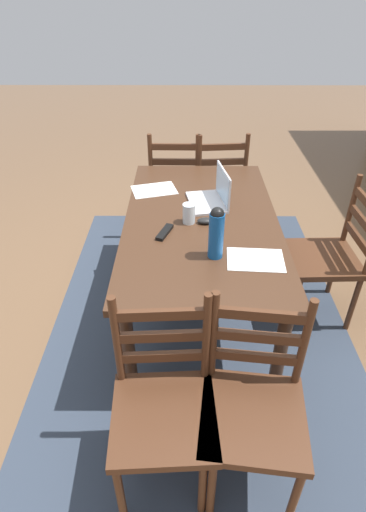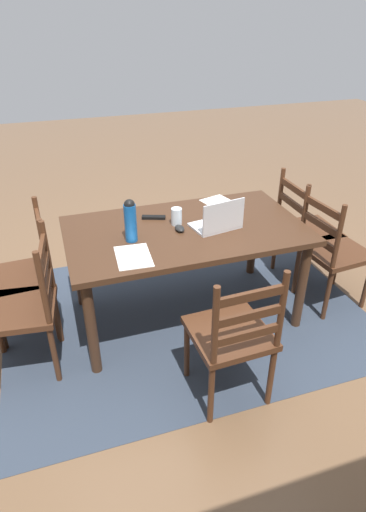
{
  "view_description": "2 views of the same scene",
  "coord_description": "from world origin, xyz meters",
  "px_view_note": "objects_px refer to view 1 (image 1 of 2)",
  "views": [
    {
      "loc": [
        2.15,
        -0.1,
        1.98
      ],
      "look_at": [
        0.03,
        -0.11,
        0.49
      ],
      "focal_mm": 28.38,
      "sensor_mm": 36.0,
      "label": 1
    },
    {
      "loc": [
        0.85,
        2.52,
        2.08
      ],
      "look_at": [
        -0.02,
        -0.13,
        0.44
      ],
      "focal_mm": 30.0,
      "sensor_mm": 36.0,
      "label": 2
    }
  ],
  "objects_px": {
    "chair_right_far": "(253,407)",
    "computer_mouse": "(206,221)",
    "laptop": "(214,195)",
    "drinking_glass": "(189,213)",
    "chair_left_near": "(175,183)",
    "chair_far_head": "(329,257)",
    "chair_left_far": "(218,183)",
    "chair_right_near": "(164,407)",
    "tv_remote": "(165,232)",
    "water_bottle": "(216,232)",
    "dining_table": "(201,231)"
  },
  "relations": [
    {
      "from": "chair_left_far",
      "to": "laptop",
      "type": "xyz_separation_m",
      "value": [
        0.91,
        -0.11,
        0.34
      ]
    },
    {
      "from": "chair_right_far",
      "to": "computer_mouse",
      "type": "height_order",
      "value": "chair_right_far"
    },
    {
      "from": "laptop",
      "to": "drinking_glass",
      "type": "height_order",
      "value": "laptop"
    },
    {
      "from": "chair_left_near",
      "to": "chair_far_head",
      "type": "xyz_separation_m",
      "value": [
        1.11,
        1.03,
        0.0
      ]
    },
    {
      "from": "laptop",
      "to": "computer_mouse",
      "type": "height_order",
      "value": "laptop"
    },
    {
      "from": "laptop",
      "to": "drinking_glass",
      "type": "bearing_deg",
      "value": -32.86
    },
    {
      "from": "chair_far_head",
      "to": "drinking_glass",
      "type": "bearing_deg",
      "value": -87.3
    },
    {
      "from": "laptop",
      "to": "water_bottle",
      "type": "height_order",
      "value": "water_bottle"
    },
    {
      "from": "chair_far_head",
      "to": "tv_remote",
      "type": "xyz_separation_m",
      "value": [
        0.17,
        -1.06,
        0.29
      ]
    },
    {
      "from": "chair_right_near",
      "to": "drinking_glass",
      "type": "bearing_deg",
      "value": 174.03
    },
    {
      "from": "dining_table",
      "to": "chair_left_far",
      "type": "xyz_separation_m",
      "value": [
        -1.11,
        0.19,
        -0.19
      ]
    },
    {
      "from": "chair_far_head",
      "to": "chair_right_far",
      "type": "bearing_deg",
      "value": -30.1
    },
    {
      "from": "chair_far_head",
      "to": "tv_remote",
      "type": "relative_size",
      "value": 5.59
    },
    {
      "from": "dining_table",
      "to": "chair_right_near",
      "type": "relative_size",
      "value": 1.74
    },
    {
      "from": "water_bottle",
      "to": "tv_remote",
      "type": "relative_size",
      "value": 1.71
    },
    {
      "from": "chair_left_near",
      "to": "water_bottle",
      "type": "height_order",
      "value": "water_bottle"
    },
    {
      "from": "chair_far_head",
      "to": "water_bottle",
      "type": "distance_m",
      "value": 0.98
    },
    {
      "from": "dining_table",
      "to": "water_bottle",
      "type": "bearing_deg",
      "value": 8.62
    },
    {
      "from": "tv_remote",
      "to": "computer_mouse",
      "type": "bearing_deg",
      "value": 46.88
    },
    {
      "from": "chair_right_near",
      "to": "tv_remote",
      "type": "xyz_separation_m",
      "value": [
        -0.94,
        -0.03,
        0.29
      ]
    },
    {
      "from": "chair_right_far",
      "to": "chair_far_head",
      "type": "bearing_deg",
      "value": 149.9
    },
    {
      "from": "dining_table",
      "to": "water_bottle",
      "type": "distance_m",
      "value": 0.47
    },
    {
      "from": "chair_right_near",
      "to": "computer_mouse",
      "type": "bearing_deg",
      "value": 168.69
    },
    {
      "from": "chair_left_near",
      "to": "laptop",
      "type": "bearing_deg",
      "value": 16.73
    },
    {
      "from": "laptop",
      "to": "water_bottle",
      "type": "bearing_deg",
      "value": -2.35
    },
    {
      "from": "tv_remote",
      "to": "chair_right_far",
      "type": "bearing_deg",
      "value": -46.19
    },
    {
      "from": "laptop",
      "to": "computer_mouse",
      "type": "xyz_separation_m",
      "value": [
        0.26,
        -0.06,
        -0.04
      ]
    },
    {
      "from": "chair_left_near",
      "to": "chair_far_head",
      "type": "distance_m",
      "value": 1.51
    },
    {
      "from": "chair_right_far",
      "to": "computer_mouse",
      "type": "distance_m",
      "value": 1.12
    },
    {
      "from": "chair_right_far",
      "to": "drinking_glass",
      "type": "relative_size",
      "value": 7.84
    },
    {
      "from": "water_bottle",
      "to": "tv_remote",
      "type": "bearing_deg",
      "value": -128.79
    },
    {
      "from": "chair_left_near",
      "to": "chair_right_near",
      "type": "distance_m",
      "value": 2.23
    },
    {
      "from": "drinking_glass",
      "to": "chair_left_near",
      "type": "bearing_deg",
      "value": -174.54
    },
    {
      "from": "drinking_glass",
      "to": "computer_mouse",
      "type": "bearing_deg",
      "value": 84.38
    },
    {
      "from": "chair_right_near",
      "to": "water_bottle",
      "type": "bearing_deg",
      "value": 160.92
    },
    {
      "from": "computer_mouse",
      "to": "laptop",
      "type": "bearing_deg",
      "value": 164.55
    },
    {
      "from": "chair_right_near",
      "to": "computer_mouse",
      "type": "relative_size",
      "value": 9.5
    },
    {
      "from": "chair_left_near",
      "to": "computer_mouse",
      "type": "xyz_separation_m",
      "value": [
        1.17,
        0.21,
        0.3
      ]
    },
    {
      "from": "laptop",
      "to": "tv_remote",
      "type": "bearing_deg",
      "value": -38.44
    },
    {
      "from": "chair_right_near",
      "to": "dining_table",
      "type": "bearing_deg",
      "value": 170.36
    },
    {
      "from": "dining_table",
      "to": "chair_right_far",
      "type": "height_order",
      "value": "chair_right_far"
    },
    {
      "from": "laptop",
      "to": "chair_left_far",
      "type": "bearing_deg",
      "value": 173.32
    },
    {
      "from": "dining_table",
      "to": "chair_right_near",
      "type": "height_order",
      "value": "chair_right_near"
    },
    {
      "from": "chair_left_near",
      "to": "chair_right_far",
      "type": "height_order",
      "value": "same"
    },
    {
      "from": "computer_mouse",
      "to": "tv_remote",
      "type": "bearing_deg",
      "value": -65.68
    },
    {
      "from": "chair_left_near",
      "to": "chair_far_head",
      "type": "relative_size",
      "value": 1.0
    },
    {
      "from": "chair_right_near",
      "to": "water_bottle",
      "type": "relative_size",
      "value": 3.27
    },
    {
      "from": "dining_table",
      "to": "chair_far_head",
      "type": "distance_m",
      "value": 0.86
    },
    {
      "from": "chair_right_near",
      "to": "chair_left_near",
      "type": "bearing_deg",
      "value": 179.96
    },
    {
      "from": "chair_right_far",
      "to": "drinking_glass",
      "type": "xyz_separation_m",
      "value": [
        -1.07,
        -0.27,
        0.34
      ]
    }
  ]
}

